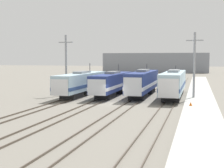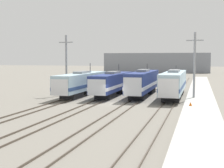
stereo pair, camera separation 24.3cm
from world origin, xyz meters
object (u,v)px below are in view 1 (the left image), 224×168
at_px(locomotive_center_left, 112,83).
at_px(locomotive_center_right, 142,83).
at_px(traffic_cone, 191,104).
at_px(catenary_tower_left, 66,64).
at_px(locomotive_far_right, 173,83).
at_px(locomotive_far_left, 81,83).
at_px(catenary_tower_right, 194,65).

xyz_separation_m(locomotive_center_left, locomotive_center_right, (4.83, 0.70, 0.16)).
distance_m(locomotive_center_right, traffic_cone, 13.02).
bearing_deg(catenary_tower_left, locomotive_far_right, 6.61).
relative_size(catenary_tower_left, traffic_cone, 20.58).
distance_m(locomotive_far_left, locomotive_center_right, 9.85).
xyz_separation_m(locomotive_far_left, locomotive_center_left, (4.83, 1.20, -0.02)).
height_order(locomotive_far_left, catenary_tower_left, catenary_tower_left).
relative_size(locomotive_far_left, catenary_tower_left, 1.78).
bearing_deg(traffic_cone, catenary_tower_right, 88.45).
xyz_separation_m(locomotive_far_left, locomotive_center_right, (9.67, 1.90, 0.14)).
height_order(locomotive_far_right, catenary_tower_left, catenary_tower_left).
relative_size(locomotive_center_right, catenary_tower_left, 1.72).
distance_m(locomotive_far_left, locomotive_far_right, 14.62).
xyz_separation_m(locomotive_center_left, traffic_cone, (12.51, -9.69, -1.45)).
height_order(locomotive_far_left, locomotive_far_right, locomotive_far_left).
bearing_deg(locomotive_center_right, locomotive_far_right, -0.45).
bearing_deg(locomotive_far_left, locomotive_center_right, 11.12).
bearing_deg(locomotive_center_right, locomotive_center_left, -171.74).
relative_size(locomotive_center_left, catenary_tower_right, 1.72).
distance_m(locomotive_center_left, locomotive_far_right, 9.69).
xyz_separation_m(locomotive_far_left, catenary_tower_right, (17.57, -0.11, 3.04)).
bearing_deg(locomotive_far_right, locomotive_far_left, -172.68).
bearing_deg(traffic_cone, locomotive_far_right, 105.33).
relative_size(locomotive_far_left, traffic_cone, 36.60).
height_order(locomotive_center_right, locomotive_far_right, locomotive_center_right).
relative_size(locomotive_far_left, locomotive_center_left, 1.03).
bearing_deg(locomotive_far_right, locomotive_center_left, -176.07).
bearing_deg(locomotive_far_left, catenary_tower_left, -177.56).
distance_m(catenary_tower_right, traffic_cone, 9.53).
height_order(locomotive_center_right, catenary_tower_left, catenary_tower_left).
bearing_deg(locomotive_center_left, locomotive_far_right, 3.93).
xyz_separation_m(locomotive_far_right, catenary_tower_right, (3.06, -1.97, 2.90)).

